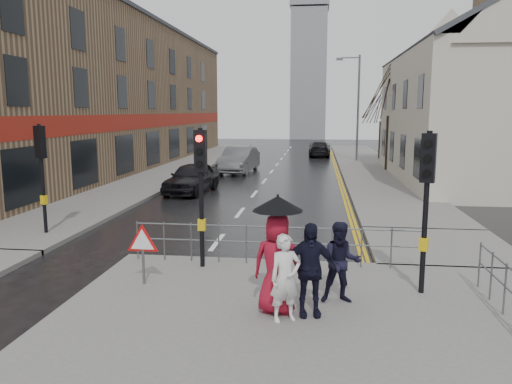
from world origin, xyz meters
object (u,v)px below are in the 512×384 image
(pedestrian_b, at_px, (341,263))
(pedestrian_a, at_px, (285,278))
(pedestrian_with_umbrella, at_px, (277,252))
(car_parked, at_px, (192,178))
(pedestrian_d, at_px, (309,269))
(car_mid, at_px, (239,160))

(pedestrian_b, bearing_deg, pedestrian_a, -140.92)
(pedestrian_a, bearing_deg, pedestrian_with_umbrella, 89.96)
(pedestrian_b, xyz_separation_m, pedestrian_with_umbrella, (-1.22, -0.67, 0.36))
(pedestrian_with_umbrella, distance_m, car_parked, 15.38)
(pedestrian_d, distance_m, car_mid, 23.24)
(pedestrian_b, bearing_deg, pedestrian_with_umbrella, -156.71)
(car_parked, bearing_deg, car_mid, 90.27)
(pedestrian_b, relative_size, pedestrian_d, 0.92)
(pedestrian_with_umbrella, height_order, pedestrian_d, pedestrian_with_umbrella)
(pedestrian_d, xyz_separation_m, car_parked, (-5.92, 14.47, -0.29))
(pedestrian_b, height_order, car_mid, pedestrian_b)
(car_mid, bearing_deg, pedestrian_a, -73.77)
(pedestrian_b, xyz_separation_m, pedestrian_d, (-0.62, -0.73, 0.07))
(pedestrian_with_umbrella, distance_m, car_mid, 23.06)
(pedestrian_d, distance_m, car_parked, 15.64)
(pedestrian_a, height_order, car_parked, pedestrian_a)
(pedestrian_a, bearing_deg, pedestrian_d, 8.80)
(pedestrian_b, relative_size, pedestrian_with_umbrella, 0.73)
(pedestrian_d, bearing_deg, pedestrian_a, -154.56)
(pedestrian_b, relative_size, car_mid, 0.33)
(pedestrian_b, xyz_separation_m, car_parked, (-6.54, 13.75, -0.23))
(pedestrian_d, bearing_deg, car_mid, 92.47)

